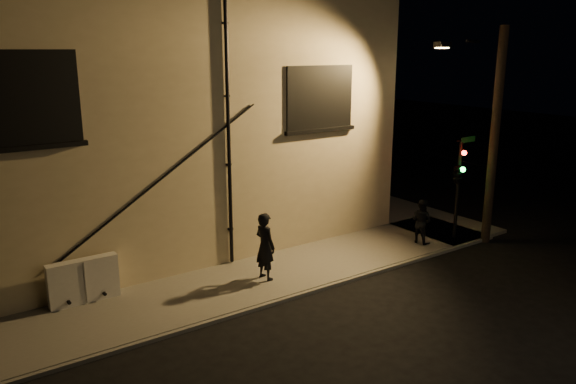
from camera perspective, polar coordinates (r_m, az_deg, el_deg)
ground at (r=16.27m, az=5.08°, el=-9.31°), size 90.00×90.00×0.00m
sidewalk at (r=20.19m, az=-0.26°, el=-4.27°), size 21.00×16.00×0.12m
building at (r=21.50m, az=-16.91°, el=8.13°), size 16.20×12.23×8.80m
utility_cabinet at (r=15.57m, az=-20.06°, el=-8.48°), size 1.78×0.30×1.17m
pedestrian_a at (r=15.93m, az=-2.34°, el=-5.53°), size 0.56×0.77×1.96m
pedestrian_b at (r=19.43m, az=13.40°, el=-2.89°), size 0.67×0.81×1.52m
traffic_signal at (r=19.68m, az=16.88°, el=1.90°), size 1.30×2.07×3.50m
streetlamp_pole at (r=19.86m, az=19.98°, el=5.77°), size 2.03×1.39×7.24m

